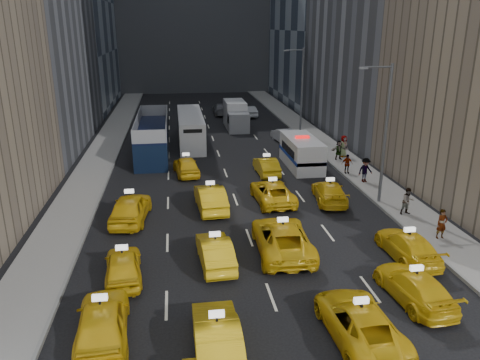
# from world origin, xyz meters

# --- Properties ---
(ground) EXTENTS (160.00, 160.00, 0.00)m
(ground) POSITION_xyz_m (0.00, 0.00, 0.00)
(ground) COLOR black
(ground) RESTS_ON ground
(sidewalk_west) EXTENTS (3.00, 90.00, 0.15)m
(sidewalk_west) POSITION_xyz_m (-10.50, 25.00, 0.07)
(sidewalk_west) COLOR gray
(sidewalk_west) RESTS_ON ground
(sidewalk_east) EXTENTS (3.00, 90.00, 0.15)m
(sidewalk_east) POSITION_xyz_m (10.50, 25.00, 0.07)
(sidewalk_east) COLOR gray
(sidewalk_east) RESTS_ON ground
(curb_west) EXTENTS (0.15, 90.00, 0.18)m
(curb_west) POSITION_xyz_m (-9.05, 25.00, 0.09)
(curb_west) COLOR slate
(curb_west) RESTS_ON ground
(curb_east) EXTENTS (0.15, 90.00, 0.18)m
(curb_east) POSITION_xyz_m (9.05, 25.00, 0.09)
(curb_east) COLOR slate
(curb_east) RESTS_ON ground
(streetlight_near) EXTENTS (2.15, 0.22, 9.00)m
(streetlight_near) POSITION_xyz_m (9.18, 12.00, 4.92)
(streetlight_near) COLOR #595B60
(streetlight_near) RESTS_ON ground
(streetlight_far) EXTENTS (2.15, 0.22, 9.00)m
(streetlight_far) POSITION_xyz_m (9.18, 32.00, 4.92)
(streetlight_far) COLOR #595B60
(streetlight_far) RESTS_ON ground
(taxi_4) EXTENTS (2.21, 4.81, 1.60)m
(taxi_4) POSITION_xyz_m (-6.79, 0.02, 0.80)
(taxi_4) COLOR gold
(taxi_4) RESTS_ON ground
(taxi_5) EXTENTS (1.62, 4.57, 1.50)m
(taxi_5) POSITION_xyz_m (-2.67, -1.45, 0.75)
(taxi_5) COLOR gold
(taxi_5) RESTS_ON ground
(taxi_6) EXTENTS (2.48, 5.06, 1.38)m
(taxi_6) POSITION_xyz_m (2.68, -1.17, 0.69)
(taxi_6) COLOR gold
(taxi_6) RESTS_ON ground
(taxi_7) EXTENTS (2.22, 4.71, 1.33)m
(taxi_7) POSITION_xyz_m (5.95, 0.91, 0.66)
(taxi_7) COLOR gold
(taxi_7) RESTS_ON ground
(taxi_8) EXTENTS (2.01, 4.20, 1.39)m
(taxi_8) POSITION_xyz_m (-6.45, 4.44, 0.69)
(taxi_8) COLOR gold
(taxi_8) RESTS_ON ground
(taxi_9) EXTENTS (1.76, 4.33, 1.40)m
(taxi_9) POSITION_xyz_m (-2.13, 5.25, 0.70)
(taxi_9) COLOR gold
(taxi_9) RESTS_ON ground
(taxi_10) EXTENTS (2.88, 5.87, 1.60)m
(taxi_10) POSITION_xyz_m (1.40, 6.07, 0.80)
(taxi_10) COLOR gold
(taxi_10) RESTS_ON ground
(taxi_11) EXTENTS (1.91, 4.64, 1.34)m
(taxi_11) POSITION_xyz_m (7.50, 4.55, 0.67)
(taxi_11) COLOR gold
(taxi_11) RESTS_ON ground
(taxi_12) EXTENTS (2.50, 5.08, 1.67)m
(taxi_12) POSITION_xyz_m (-6.67, 11.32, 0.83)
(taxi_12) COLOR gold
(taxi_12) RESTS_ON ground
(taxi_13) EXTENTS (1.97, 4.84, 1.56)m
(taxi_13) POSITION_xyz_m (-1.78, 12.49, 0.78)
(taxi_13) COLOR gold
(taxi_13) RESTS_ON ground
(taxi_14) EXTENTS (2.53, 5.10, 1.39)m
(taxi_14) POSITION_xyz_m (2.38, 13.20, 0.70)
(taxi_14) COLOR gold
(taxi_14) RESTS_ON ground
(taxi_15) EXTENTS (2.50, 4.85, 1.34)m
(taxi_15) POSITION_xyz_m (6.14, 12.74, 0.67)
(taxi_15) COLOR gold
(taxi_15) RESTS_ON ground
(taxi_16) EXTENTS (2.23, 4.43, 1.45)m
(taxi_16) POSITION_xyz_m (-3.08, 19.96, 0.72)
(taxi_16) COLOR gold
(taxi_16) RESTS_ON ground
(taxi_17) EXTENTS (1.56, 4.17, 1.36)m
(taxi_17) POSITION_xyz_m (3.15, 19.18, 0.68)
(taxi_17) COLOR gold
(taxi_17) RESTS_ON ground
(nypd_van) EXTENTS (3.19, 6.37, 2.62)m
(nypd_van) POSITION_xyz_m (6.41, 20.84, 1.19)
(nypd_van) COLOR silver
(nypd_van) RESTS_ON ground
(double_decker) EXTENTS (3.42, 12.01, 3.45)m
(double_decker) POSITION_xyz_m (-5.85, 26.63, 1.71)
(double_decker) COLOR black
(double_decker) RESTS_ON ground
(city_bus) EXTENTS (2.64, 11.31, 2.91)m
(city_bus) POSITION_xyz_m (-2.31, 30.52, 1.44)
(city_bus) COLOR silver
(city_bus) RESTS_ON ground
(box_truck) EXTENTS (2.27, 6.51, 2.97)m
(box_truck) POSITION_xyz_m (3.04, 36.71, 1.46)
(box_truck) COLOR silver
(box_truck) RESTS_ON ground
(misc_car_0) EXTENTS (1.95, 4.30, 1.37)m
(misc_car_0) POSITION_xyz_m (6.92, 29.48, 0.68)
(misc_car_0) COLOR #B6B9BF
(misc_car_0) RESTS_ON ground
(misc_car_1) EXTENTS (3.29, 5.94, 1.57)m
(misc_car_1) POSITION_xyz_m (-6.12, 38.78, 0.79)
(misc_car_1) COLOR black
(misc_car_1) RESTS_ON ground
(misc_car_2) EXTENTS (2.09, 5.11, 1.48)m
(misc_car_2) POSITION_xyz_m (2.25, 45.34, 0.74)
(misc_car_2) COLOR slate
(misc_car_2) RESTS_ON ground
(misc_car_3) EXTENTS (1.84, 4.15, 1.39)m
(misc_car_3) POSITION_xyz_m (-1.61, 42.99, 0.69)
(misc_car_3) COLOR black
(misc_car_3) RESTS_ON ground
(misc_car_4) EXTENTS (1.94, 4.34, 1.38)m
(misc_car_4) POSITION_xyz_m (5.52, 43.34, 0.69)
(misc_car_4) COLOR #B7BABF
(misc_car_4) RESTS_ON ground
(pedestrian_0) EXTENTS (0.64, 0.45, 1.67)m
(pedestrian_0) POSITION_xyz_m (10.25, 6.19, 0.98)
(pedestrian_0) COLOR gray
(pedestrian_0) RESTS_ON sidewalk_east
(pedestrian_1) EXTENTS (0.86, 0.54, 1.68)m
(pedestrian_1) POSITION_xyz_m (10.05, 9.65, 0.99)
(pedestrian_1) COLOR gray
(pedestrian_1) RESTS_ON sidewalk_east
(pedestrian_2) EXTENTS (1.27, 0.78, 1.82)m
(pedestrian_2) POSITION_xyz_m (9.90, 15.92, 1.06)
(pedestrian_2) COLOR gray
(pedestrian_2) RESTS_ON sidewalk_east
(pedestrian_3) EXTENTS (0.89, 0.41, 1.52)m
(pedestrian_3) POSITION_xyz_m (9.34, 18.17, 0.91)
(pedestrian_3) COLOR gray
(pedestrian_3) RESTS_ON sidewalk_east
(pedestrian_4) EXTENTS (1.05, 0.80, 1.90)m
(pedestrian_4) POSITION_xyz_m (10.73, 22.85, 1.10)
(pedestrian_4) COLOR gray
(pedestrian_4) RESTS_ON sidewalk_east
(pedestrian_5) EXTENTS (1.57, 0.62, 1.64)m
(pedestrian_5) POSITION_xyz_m (10.05, 22.09, 0.97)
(pedestrian_5) COLOR gray
(pedestrian_5) RESTS_ON sidewalk_east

